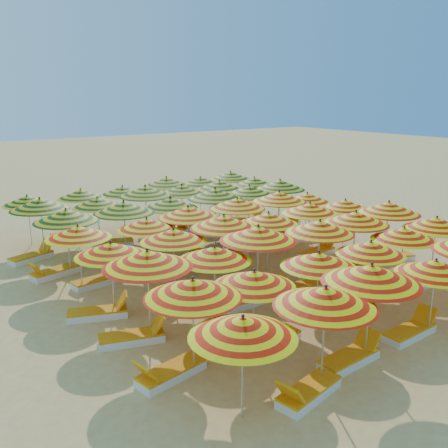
# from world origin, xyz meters

# --- Properties ---
(ground) EXTENTS (120.00, 120.00, 0.00)m
(ground) POSITION_xyz_m (0.00, 0.00, 0.00)
(ground) COLOR #E4BE65
(ground) RESTS_ON ground
(umbrella_0) EXTENTS (2.41, 2.41, 2.28)m
(umbrella_0) POSITION_xyz_m (-5.14, -7.41, 2.01)
(umbrella_0) COLOR silver
(umbrella_0) RESTS_ON ground
(umbrella_1) EXTENTS (2.63, 2.63, 2.42)m
(umbrella_1) POSITION_xyz_m (-2.98, -7.49, 2.13)
(umbrella_1) COLOR silver
(umbrella_1) RESTS_ON ground
(umbrella_2) EXTENTS (2.71, 2.71, 2.51)m
(umbrella_2) POSITION_xyz_m (-1.22, -7.29, 2.21)
(umbrella_2) COLOR silver
(umbrella_2) RESTS_ON ground
(umbrella_3) EXTENTS (2.46, 2.46, 2.20)m
(umbrella_3) POSITION_xyz_m (1.20, -7.46, 1.93)
(umbrella_3) COLOR silver
(umbrella_3) RESTS_ON ground
(umbrella_6) EXTENTS (2.87, 2.87, 2.40)m
(umbrella_6) POSITION_xyz_m (-5.03, -5.40, 2.12)
(umbrella_6) COLOR silver
(umbrella_6) RESTS_ON ground
(umbrella_7) EXTENTS (2.69, 2.69, 2.21)m
(umbrella_7) POSITION_xyz_m (-3.24, -5.37, 1.95)
(umbrella_7) COLOR silver
(umbrella_7) RESTS_ON ground
(umbrella_8) EXTENTS (2.21, 2.21, 2.23)m
(umbrella_8) POSITION_xyz_m (-0.92, -5.30, 1.96)
(umbrella_8) COLOR silver
(umbrella_8) RESTS_ON ground
(umbrella_9) EXTENTS (2.58, 2.58, 2.19)m
(umbrella_9) POSITION_xyz_m (1.21, -5.34, 1.92)
(umbrella_9) COLOR silver
(umbrella_9) RESTS_ON ground
(umbrella_10) EXTENTS (2.39, 2.39, 2.23)m
(umbrella_10) POSITION_xyz_m (3.22, -5.05, 1.96)
(umbrella_10) COLOR silver
(umbrella_10) RESTS_ON ground
(umbrella_11) EXTENTS (2.84, 2.84, 2.33)m
(umbrella_11) POSITION_xyz_m (5.01, -5.06, 2.05)
(umbrella_11) COLOR silver
(umbrella_11) RESTS_ON ground
(umbrella_12) EXTENTS (2.68, 2.68, 2.52)m
(umbrella_12) POSITION_xyz_m (-5.05, -3.22, 2.22)
(umbrella_12) COLOR silver
(umbrella_12) RESTS_ON ground
(umbrella_13) EXTENTS (2.14, 2.14, 2.26)m
(umbrella_13) POSITION_xyz_m (-2.99, -3.26, 1.99)
(umbrella_13) COLOR silver
(umbrella_13) RESTS_ON ground
(umbrella_14) EXTENTS (2.49, 2.49, 2.53)m
(umbrella_14) POSITION_xyz_m (-1.20, -3.02, 2.23)
(umbrella_14) COLOR silver
(umbrella_14) RESTS_ON ground
(umbrella_15) EXTENTS (2.90, 2.90, 2.42)m
(umbrella_15) POSITION_xyz_m (1.16, -3.30, 2.13)
(umbrella_15) COLOR silver
(umbrella_15) RESTS_ON ground
(umbrella_16) EXTENTS (2.41, 2.41, 2.47)m
(umbrella_16) POSITION_xyz_m (2.97, -3.25, 2.17)
(umbrella_16) COLOR silver
(umbrella_16) RESTS_ON ground
(umbrella_17) EXTENTS (2.52, 2.52, 2.51)m
(umbrella_17) POSITION_xyz_m (5.08, -3.02, 2.21)
(umbrella_17) COLOR silver
(umbrella_17) RESTS_ON ground
(umbrella_18) EXTENTS (2.68, 2.68, 2.25)m
(umbrella_18) POSITION_xyz_m (-5.21, -1.17, 1.98)
(umbrella_18) COLOR silver
(umbrella_18) RESTS_ON ground
(umbrella_19) EXTENTS (2.25, 2.25, 2.26)m
(umbrella_19) POSITION_xyz_m (-3.00, -0.95, 1.99)
(umbrella_19) COLOR silver
(umbrella_19) RESTS_ON ground
(umbrella_20) EXTENTS (3.00, 3.00, 2.46)m
(umbrella_20) POSITION_xyz_m (-1.09, -1.03, 2.17)
(umbrella_20) COLOR silver
(umbrella_20) RESTS_ON ground
(umbrella_21) EXTENTS (2.73, 2.73, 2.27)m
(umbrella_21) POSITION_xyz_m (0.91, -1.00, 2.00)
(umbrella_21) COLOR silver
(umbrella_21) RESTS_ON ground
(umbrella_22) EXTENTS (2.44, 2.44, 2.33)m
(umbrella_22) POSITION_xyz_m (3.11, -0.87, 2.05)
(umbrella_22) COLOR silver
(umbrella_22) RESTS_ON ground
(umbrella_23) EXTENTS (2.73, 2.73, 2.21)m
(umbrella_23) POSITION_xyz_m (5.13, -0.88, 1.95)
(umbrella_23) COLOR silver
(umbrella_23) RESTS_ON ground
(umbrella_24) EXTENTS (2.76, 2.76, 2.27)m
(umbrella_24) POSITION_xyz_m (-5.36, 1.15, 2.00)
(umbrella_24) COLOR silver
(umbrella_24) RESTS_ON ground
(umbrella_25) EXTENTS (2.21, 2.21, 2.20)m
(umbrella_25) POSITION_xyz_m (-2.96, 1.01, 1.94)
(umbrella_25) COLOR silver
(umbrella_25) RESTS_ON ground
(umbrella_26) EXTENTS (2.65, 2.65, 2.38)m
(umbrella_26) POSITION_xyz_m (-1.18, 1.15, 2.10)
(umbrella_26) COLOR silver
(umbrella_26) RESTS_ON ground
(umbrella_27) EXTENTS (2.37, 2.37, 2.41)m
(umbrella_27) POSITION_xyz_m (1.16, 1.23, 2.12)
(umbrella_27) COLOR silver
(umbrella_27) RESTS_ON ground
(umbrella_28) EXTENTS (2.45, 2.45, 2.45)m
(umbrella_28) POSITION_xyz_m (3.28, 1.12, 2.16)
(umbrella_28) COLOR silver
(umbrella_28) RESTS_ON ground
(umbrella_29) EXTENTS (2.39, 2.39, 2.16)m
(umbrella_29) POSITION_xyz_m (5.02, 1.22, 1.91)
(umbrella_29) COLOR silver
(umbrella_29) RESTS_ON ground
(umbrella_30) EXTENTS (3.01, 3.01, 2.46)m
(umbrella_30) POSITION_xyz_m (-5.16, 2.92, 2.17)
(umbrella_30) COLOR silver
(umbrella_30) RESTS_ON ground
(umbrella_31) EXTENTS (2.61, 2.61, 2.47)m
(umbrella_31) POSITION_xyz_m (-2.96, 2.92, 2.17)
(umbrella_31) COLOR silver
(umbrella_31) RESTS_ON ground
(umbrella_32) EXTENTS (2.35, 2.35, 2.35)m
(umbrella_32) POSITION_xyz_m (-0.86, 3.08, 2.07)
(umbrella_32) COLOR silver
(umbrella_32) RESTS_ON ground
(umbrella_33) EXTENTS (3.15, 3.15, 2.54)m
(umbrella_33) POSITION_xyz_m (1.25, 2.93, 2.23)
(umbrella_33) COLOR silver
(umbrella_33) RESTS_ON ground
(umbrella_34) EXTENTS (2.44, 2.44, 2.46)m
(umbrella_34) POSITION_xyz_m (3.10, 2.93, 2.17)
(umbrella_34) COLOR silver
(umbrella_34) RESTS_ON ground
(umbrella_35) EXTENTS (2.46, 2.46, 2.51)m
(umbrella_35) POSITION_xyz_m (5.03, 3.04, 2.21)
(umbrella_35) COLOR silver
(umbrella_35) RESTS_ON ground
(umbrella_36) EXTENTS (2.81, 2.81, 2.48)m
(umbrella_36) POSITION_xyz_m (-5.40, 5.34, 2.18)
(umbrella_36) COLOR silver
(umbrella_36) RESTS_ON ground
(umbrella_37) EXTENTS (2.66, 2.66, 2.24)m
(umbrella_37) POSITION_xyz_m (-3.09, 5.28, 1.97)
(umbrella_37) COLOR silver
(umbrella_37) RESTS_ON ground
(umbrella_38) EXTENTS (2.47, 2.47, 2.51)m
(umbrella_38) POSITION_xyz_m (-0.88, 5.26, 2.21)
(umbrella_38) COLOR silver
(umbrella_38) RESTS_ON ground
(umbrella_39) EXTENTS (2.34, 2.34, 2.35)m
(umbrella_39) POSITION_xyz_m (1.02, 5.35, 2.07)
(umbrella_39) COLOR silver
(umbrella_39) RESTS_ON ground
(umbrella_40) EXTENTS (2.46, 2.46, 2.41)m
(umbrella_40) POSITION_xyz_m (2.93, 5.04, 2.12)
(umbrella_40) COLOR silver
(umbrella_40) RESTS_ON ground
(umbrella_41) EXTENTS (2.82, 2.82, 2.30)m
(umbrella_41) POSITION_xyz_m (5.25, 5.26, 2.02)
(umbrella_41) COLOR silver
(umbrella_41) RESTS_ON ground
(umbrella_42) EXTENTS (2.23, 2.23, 2.23)m
(umbrella_42) POSITION_xyz_m (-5.35, 7.46, 1.97)
(umbrella_42) COLOR silver
(umbrella_42) RESTS_ON ground
(umbrella_43) EXTENTS (2.35, 2.35, 2.25)m
(umbrella_43) POSITION_xyz_m (-3.03, 7.42, 1.98)
(umbrella_43) COLOR silver
(umbrella_43) RESTS_ON ground
(umbrella_44) EXTENTS (2.23, 2.23, 2.23)m
(umbrella_44) POSITION_xyz_m (-1.10, 7.22, 1.96)
(umbrella_44) COLOR silver
(umbrella_44) RESTS_ON ground
(umbrella_45) EXTENTS (2.57, 2.57, 2.44)m
(umbrella_45) POSITION_xyz_m (1.24, 7.20, 2.15)
(umbrella_45) COLOR silver
(umbrella_45) RESTS_ON ground
(umbrella_46) EXTENTS (2.22, 2.22, 2.27)m
(umbrella_46) POSITION_xyz_m (3.21, 7.17, 2.00)
(umbrella_46) COLOR silver
(umbrella_46) RESTS_ON ground
(umbrella_47) EXTENTS (2.65, 2.65, 2.39)m
(umbrella_47) POSITION_xyz_m (5.10, 7.12, 2.11)
(umbrella_47) COLOR silver
(umbrella_47) RESTS_ON ground
(lounger_0) EXTENTS (1.81, 0.91, 0.69)m
(lounger_0) POSITION_xyz_m (-3.58, -7.69, 0.15)
(lounger_0) COLOR white
(lounger_0) RESTS_ON ground
(lounger_1) EXTENTS (1.76, 0.67, 0.69)m
(lounger_1) POSITION_xyz_m (-1.72, -7.24, 0.15)
(lounger_1) COLOR white
(lounger_1) RESTS_ON ground
(lounger_2) EXTENTS (1.75, 0.64, 0.69)m
(lounger_2) POSITION_xyz_m (0.70, -7.24, 0.15)
(lounger_2) COLOR white
(lounger_2) RESTS_ON ground
(lounger_4) EXTENTS (1.81, 0.88, 0.69)m
(lounger_4) POSITION_xyz_m (-5.63, -5.30, 0.15)
(lounger_4) COLOR white
(lounger_4) RESTS_ON ground
(lounger_5) EXTENTS (1.77, 0.69, 0.69)m
(lounger_5) POSITION_xyz_m (-2.74, -5.43, 0.15)
(lounger_5) COLOR white
(lounger_5) RESTS_ON ground
(lounger_6) EXTENTS (1.83, 1.16, 0.69)m
(lounger_6) POSITION_xyz_m (2.63, -4.81, 0.15)
(lounger_6) COLOR white
(lounger_6) RESTS_ON ground
(lounger_7) EXTENTS (1.75, 0.62, 0.69)m
(lounger_7) POSITION_xyz_m (4.41, -5.24, 0.15)
(lounger_7) COLOR white
(lounger_7) RESTS_ON ground
(lounger_8) EXTENTS (1.83, 1.07, 0.69)m
(lounger_8) POSITION_xyz_m (-5.56, -3.22, 0.15)
(lounger_8) COLOR white
(lounger_8) RESTS_ON ground
(lounger_9) EXTENTS (1.75, 0.64, 0.69)m
(lounger_9) POSITION_xyz_m (-1.80, -3.04, 0.15)
(lounger_9) COLOR white
(lounger_9) RESTS_ON ground
(lounger_10) EXTENTS (1.79, 0.80, 0.69)m
(lounger_10) POSITION_xyz_m (0.56, -3.22, 0.15)
(lounger_10) COLOR white
(lounger_10) RESTS_ON ground
(lounger_11) EXTENTS (1.81, 0.92, 0.69)m
(lounger_11) POSITION_xyz_m (3.48, -3.30, 0.15)
(lounger_11) COLOR white
(lounger_11) RESTS_ON ground
(lounger_12) EXTENTS (1.82, 1.18, 0.69)m
(lounger_12) POSITION_xyz_m (5.59, -2.96, 0.15)
(lounger_12) COLOR white
(lounger_12) RESTS_ON ground
(lounger_13) EXTENTS (1.83, 1.16, 0.69)m
(lounger_13) POSITION_xyz_m (-5.72, -1.25, 0.15)
(lounger_13) COLOR white
(lounger_13) RESTS_ON ground
(lounger_14) EXTENTS (1.78, 0.73, 0.69)m
(lounger_14) POSITION_xyz_m (3.71, -0.80, 0.15)
(lounger_14) COLOR white
(lounger_14) RESTS_ON ground
(lounger_15) EXTENTS (1.79, 0.80, 0.69)m
(lounger_15) POSITION_xyz_m (-4.76, 1.26, 0.15)
(lounger_15) COLOR white
(lounger_15) RESTS_ON ground
(lounger_16) EXTENTS (1.80, 0.86, 0.69)m
(lounger_16) POSITION_xyz_m (-1.68, 0.95, 0.15)
(lounger_16) COLOR white
(lounger_16) RESTS_ON ground
(lounger_17) EXTENTS (1.81, 0.92, 0.69)m
(lounger_17) POSITION_xyz_m (0.66, 1.14, 0.15)
(lounger_17) COLOR white
(lounger_17) RESTS_ON ground
(lounger_18) EXTENTS (1.78, 0.76, 0.69)m
(lounger_18) POSITION_xyz_m (2.68, 0.98, 0.15)
(lounger_18) COLOR white
(lounger_18) RESTS_ON ground
(lounger_19) EXTENTS (1.78, 0.74, 0.69)m
(lounger_19) POSITION_xyz_m (4.42, 1.15, 0.15)
(lounger_19) COLOR white
(lounger_19) RESTS_ON ground
(lounger_20) EXTENTS (1.82, 0.96, 0.69)m
(lounger_20) POSITION_xyz_m (-5.76, 2.95, 0.15)
(lounger_20) COLOR white
(lounger_20) RESTS_ON ground
(lounger_21) EXTENTS (1.79, 0.77, 0.69)m
(lounger_21) POSITION_xyz_m (3.61, 3.01, 0.15)
(lounger_21) COLOR white
(lounger_21) RESTS_ON ground
(lounger_22) EXTENTS (1.83, 1.14, 0.69)m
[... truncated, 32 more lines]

